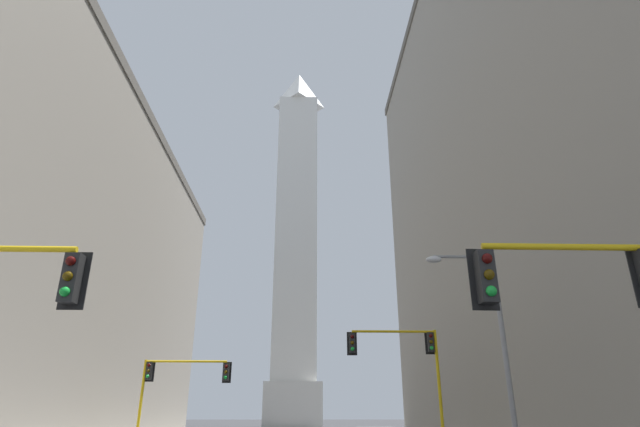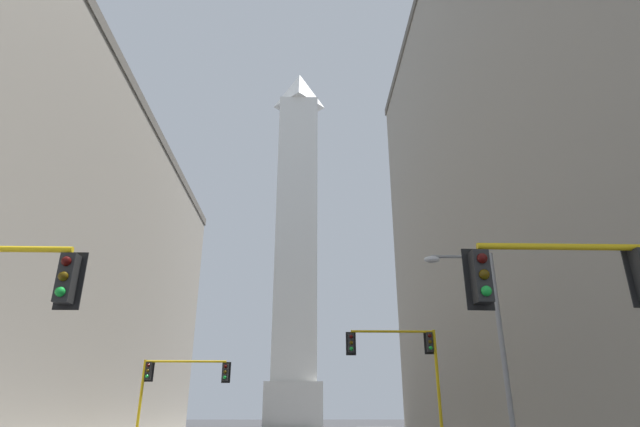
{
  "view_description": "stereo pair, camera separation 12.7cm",
  "coord_description": "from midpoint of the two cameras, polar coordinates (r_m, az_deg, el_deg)",
  "views": [
    {
      "loc": [
        1.52,
        -2.41,
        1.81
      ],
      "look_at": [
        3.26,
        53.65,
        24.44
      ],
      "focal_mm": 28.0,
      "sensor_mm": 36.0,
      "label": 1
    },
    {
      "loc": [
        1.64,
        -2.42,
        1.81
      ],
      "look_at": [
        3.26,
        53.65,
        24.44
      ],
      "focal_mm": 28.0,
      "sensor_mm": 36.0,
      "label": 2
    }
  ],
  "objects": [
    {
      "name": "traffic_light_near_right",
      "position": [
        11.84,
        29.43,
        -8.76
      ],
      "size": [
        4.27,
        0.51,
        5.22
      ],
      "color": "yellow",
      "rests_on": "ground_plane"
    },
    {
      "name": "obelisk",
      "position": [
        83.78,
        -2.76,
        -2.47
      ],
      "size": [
        8.46,
        8.46,
        62.46
      ],
      "color": "silver",
      "rests_on": "ground_plane"
    },
    {
      "name": "traffic_light_mid_left",
      "position": [
        35.37,
        -16.41,
        -17.68
      ],
      "size": [
        5.8,
        0.52,
        5.14
      ],
      "color": "yellow",
      "rests_on": "ground_plane"
    },
    {
      "name": "street_lamp",
      "position": [
        20.65,
        18.74,
        -12.39
      ],
      "size": [
        2.82,
        0.36,
        7.87
      ],
      "color": "gray",
      "rests_on": "ground_plane"
    },
    {
      "name": "traffic_light_mid_right",
      "position": [
        30.0,
        9.83,
        -15.81
      ],
      "size": [
        5.32,
        0.5,
        6.37
      ],
      "color": "yellow",
      "rests_on": "ground_plane"
    }
  ]
}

